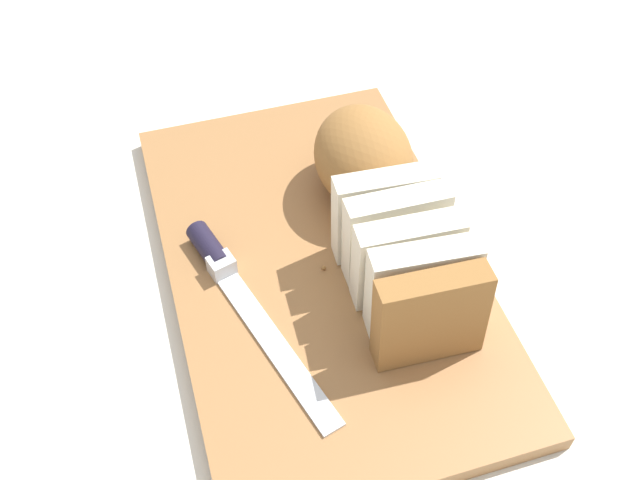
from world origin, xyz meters
TOP-DOWN VIEW (x-y plane):
  - ground_plane at (0.00, 0.00)m, footprint 3.00×3.00m
  - cutting_board at (0.00, 0.00)m, footprint 0.48×0.29m
  - bread_loaf at (-0.01, 0.07)m, footprint 0.29×0.11m
  - bread_knife at (-0.00, -0.09)m, footprint 0.25×0.09m
  - crumb_near_knife at (-0.05, 0.05)m, footprint 0.01×0.01m
  - crumb_near_loaf at (-0.05, 0.05)m, footprint 0.01×0.01m
  - crumb_stray_left at (0.01, 0.00)m, footprint 0.00×0.00m

SIDE VIEW (x-z plane):
  - ground_plane at x=0.00m, z-range 0.00..0.00m
  - cutting_board at x=0.00m, z-range 0.00..0.02m
  - crumb_stray_left at x=0.01m, z-range 0.02..0.02m
  - crumb_near_knife at x=-0.05m, z-range 0.02..0.03m
  - crumb_near_loaf at x=-0.05m, z-range 0.02..0.03m
  - bread_knife at x=0.00m, z-range 0.02..0.04m
  - bread_loaf at x=-0.01m, z-range 0.02..0.11m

